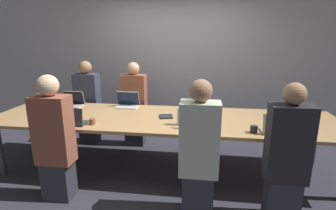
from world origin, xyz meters
name	(u,v)px	position (x,y,z in m)	size (l,w,h in m)	color
ground_plane	(163,169)	(0.00, 0.00, 0.00)	(24.00, 24.00, 0.00)	#2D2D38
curtain_wall	(176,60)	(0.00, 1.65, 1.40)	(12.00, 0.06, 2.80)	#ADADB2
conference_table	(163,121)	(0.00, 0.00, 0.72)	(4.67, 1.22, 0.77)	tan
laptop_near_midright	(200,123)	(0.51, -0.38, 0.85)	(0.32, 0.26, 0.25)	#333338
person_near_midright	(199,151)	(0.51, -0.87, 0.71)	(0.40, 0.24, 1.45)	#2D2D38
bottle_near_midright	(180,116)	(0.26, -0.27, 0.88)	(0.08, 0.08, 0.25)	#ADD1E0
laptop_far_midleft	(128,103)	(-0.63, 0.47, 0.84)	(0.34, 0.24, 0.24)	silver
person_far_midleft	(134,106)	(-0.62, 0.83, 0.69)	(0.40, 0.24, 1.43)	#2D2D38
laptop_near_right	(276,128)	(1.36, -0.43, 0.84)	(0.32, 0.23, 0.23)	gray
person_near_right	(287,157)	(1.36, -0.86, 0.70)	(0.40, 0.24, 1.43)	#2D2D38
cup_near_right	(254,129)	(1.12, -0.42, 0.81)	(0.08, 0.08, 0.08)	#232328
laptop_far_left	(73,102)	(-1.48, 0.40, 0.84)	(0.31, 0.23, 0.23)	#B7B7BC
person_far_left	(88,104)	(-1.45, 0.84, 0.70)	(0.40, 0.24, 1.44)	#2D2D38
laptop_near_left	(71,120)	(-1.08, -0.46, 0.84)	(0.36, 0.22, 0.23)	#333338
person_near_left	(54,141)	(-1.10, -0.82, 0.71)	(0.40, 0.24, 1.45)	#2D2D38
cup_near_left	(92,122)	(-0.82, -0.41, 0.81)	(0.07, 0.07, 0.08)	brown
stapler	(184,120)	(0.29, -0.14, 0.80)	(0.10, 0.15, 0.05)	black
notebook	(166,116)	(0.04, 0.02, 0.78)	(0.21, 0.21, 0.02)	#232328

